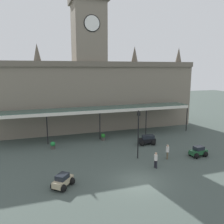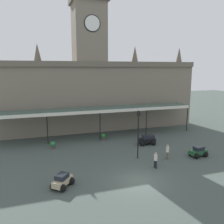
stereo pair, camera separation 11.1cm
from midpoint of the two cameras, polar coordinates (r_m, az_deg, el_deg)
The scene contains 11 objects.
ground_plane at distance 21.98m, azimuth 6.65°, elevation -16.53°, with size 140.00×140.00×0.00m, color #424E48.
station_building at distance 38.44m, azimuth -5.35°, elevation 5.58°, with size 35.03×5.71×20.77m.
entrance_canopy at distance 33.90m, azimuth -3.43°, elevation 0.72°, with size 29.03×3.26×4.31m.
car_black_estate at distance 31.56m, azimuth 8.66°, elevation -6.87°, with size 2.34×1.71×1.27m.
car_green_sedan at distance 28.99m, azimuth 20.45°, elevation -9.19°, with size 2.12×1.63×1.19m.
car_beige_sedan at distance 21.19m, azimuth -11.86°, elevation -16.28°, with size 2.18×2.24×1.19m.
pedestrian_beside_cars at distance 27.07m, azimuth 13.52°, elevation -9.30°, with size 0.34×0.36×1.67m.
pedestrian_near_entrance at distance 24.50m, azimuth 10.75°, elevation -11.36°, with size 0.34×0.39×1.67m.
victorian_lamppost at distance 25.96m, azimuth 6.55°, elevation -4.23°, with size 0.30×0.30×5.50m.
planter_by_canopy at distance 30.51m, azimuth -14.15°, elevation -7.85°, with size 0.60×0.60×0.96m.
planter_forecourt_centre at distance 33.00m, azimuth -2.05°, elevation -6.10°, with size 0.60×0.60×0.96m.
Camera 2 is at (-8.20, -17.74, 10.05)m, focal length 37.41 mm.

